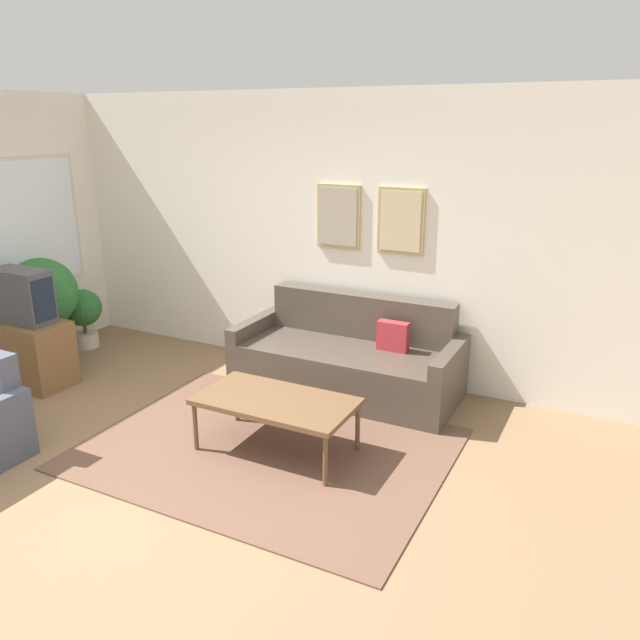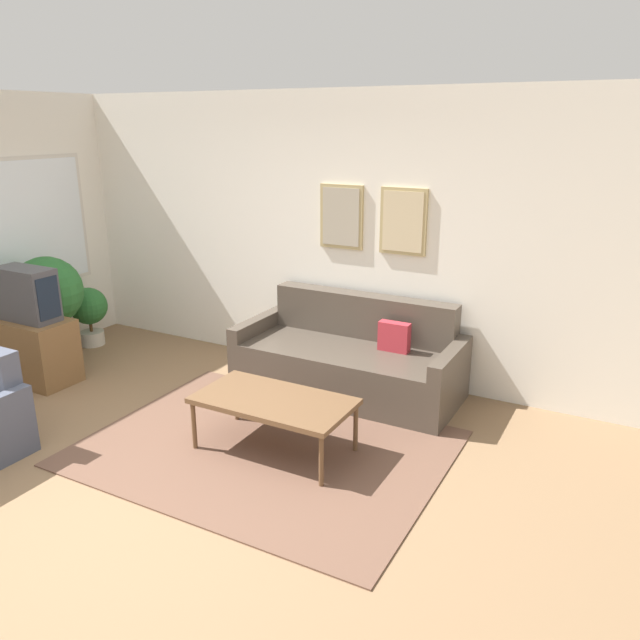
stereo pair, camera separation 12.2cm
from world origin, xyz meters
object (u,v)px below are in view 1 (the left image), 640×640
at_px(coffee_table, 276,403).
at_px(tv, 22,296).
at_px(potted_plant_tall, 42,296).
at_px(couch, 349,360).

xyz_separation_m(coffee_table, tv, (-2.75, 0.06, 0.47)).
relative_size(coffee_table, potted_plant_tall, 1.05).
distance_m(coffee_table, potted_plant_tall, 3.03).
height_order(couch, tv, tv).
bearing_deg(couch, tv, -156.16).
bearing_deg(tv, potted_plant_tall, 119.51).
bearing_deg(potted_plant_tall, coffee_table, -8.66).
relative_size(couch, potted_plant_tall, 1.82).
xyz_separation_m(couch, coffee_table, (-0.02, -1.28, 0.10)).
relative_size(coffee_table, tv, 1.97).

